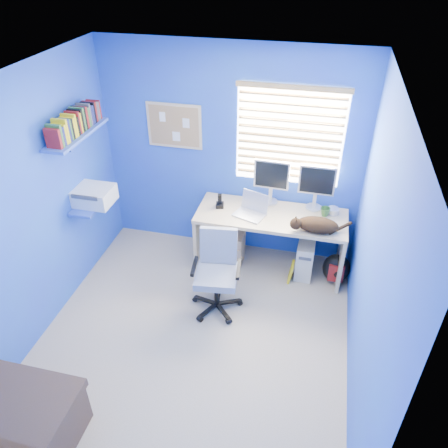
% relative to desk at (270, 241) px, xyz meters
% --- Properties ---
extents(floor, '(3.00, 3.20, 0.00)m').
position_rel_desk_xyz_m(floor, '(-0.55, -1.26, -0.37)').
color(floor, '#C0AD94').
rests_on(floor, ground).
extents(ceiling, '(3.00, 3.20, 0.00)m').
position_rel_desk_xyz_m(ceiling, '(-0.55, -1.26, 2.13)').
color(ceiling, white).
rests_on(ceiling, wall_back).
extents(wall_back, '(3.00, 0.01, 2.50)m').
position_rel_desk_xyz_m(wall_back, '(-0.55, 0.34, 0.88)').
color(wall_back, blue).
rests_on(wall_back, ground).
extents(wall_front, '(3.00, 0.01, 2.50)m').
position_rel_desk_xyz_m(wall_front, '(-0.55, -2.86, 0.88)').
color(wall_front, blue).
rests_on(wall_front, ground).
extents(wall_left, '(0.01, 3.20, 2.50)m').
position_rel_desk_xyz_m(wall_left, '(-2.05, -1.26, 0.88)').
color(wall_left, blue).
rests_on(wall_left, ground).
extents(wall_right, '(0.01, 3.20, 2.50)m').
position_rel_desk_xyz_m(wall_right, '(0.95, -1.26, 0.88)').
color(wall_right, blue).
rests_on(wall_right, ground).
extents(desk, '(1.68, 0.65, 0.74)m').
position_rel_desk_xyz_m(desk, '(0.00, 0.00, 0.00)').
color(desk, '#D0B38A').
rests_on(desk, floor).
extents(laptop, '(0.40, 0.35, 0.22)m').
position_rel_desk_xyz_m(laptop, '(-0.24, -0.07, 0.48)').
color(laptop, silver).
rests_on(laptop, desk).
extents(monitor_left, '(0.41, 0.14, 0.54)m').
position_rel_desk_xyz_m(monitor_left, '(-0.06, 0.26, 0.64)').
color(monitor_left, silver).
rests_on(monitor_left, desk).
extents(monitor_right, '(0.40, 0.12, 0.54)m').
position_rel_desk_xyz_m(monitor_right, '(0.45, 0.25, 0.64)').
color(monitor_right, silver).
rests_on(monitor_right, desk).
extents(phone, '(0.11, 0.13, 0.17)m').
position_rel_desk_xyz_m(phone, '(-0.61, 0.03, 0.45)').
color(phone, black).
rests_on(phone, desk).
extents(mug, '(0.10, 0.09, 0.10)m').
position_rel_desk_xyz_m(mug, '(0.58, 0.12, 0.42)').
color(mug, '#31662C').
rests_on(mug, desk).
extents(cd_spindle, '(0.13, 0.13, 0.07)m').
position_rel_desk_xyz_m(cd_spindle, '(0.67, 0.18, 0.41)').
color(cd_spindle, silver).
rests_on(cd_spindle, desk).
extents(cat, '(0.48, 0.32, 0.16)m').
position_rel_desk_xyz_m(cat, '(0.51, -0.20, 0.45)').
color(cat, black).
rests_on(cat, desk).
extents(tower_pc, '(0.20, 0.44, 0.45)m').
position_rel_desk_xyz_m(tower_pc, '(0.43, 0.00, -0.14)').
color(tower_pc, beige).
rests_on(tower_pc, floor).
extents(drawer_boxes, '(0.35, 0.28, 0.41)m').
position_rel_desk_xyz_m(drawer_boxes, '(-0.49, 0.01, -0.17)').
color(drawer_boxes, tan).
rests_on(drawer_boxes, floor).
extents(yellow_book, '(0.03, 0.17, 0.24)m').
position_rel_desk_xyz_m(yellow_book, '(0.29, -0.20, -0.25)').
color(yellow_book, yellow).
rests_on(yellow_book, floor).
extents(backpack, '(0.32, 0.25, 0.37)m').
position_rel_desk_xyz_m(backpack, '(0.79, -0.08, -0.19)').
color(backpack, black).
rests_on(backpack, floor).
extents(bed_corner, '(0.98, 0.70, 0.47)m').
position_rel_desk_xyz_m(bed_corner, '(-1.63, -2.64, -0.13)').
color(bed_corner, brown).
rests_on(bed_corner, floor).
extents(office_chair, '(0.58, 0.58, 0.89)m').
position_rel_desk_xyz_m(office_chair, '(-0.44, -0.78, -0.04)').
color(office_chair, black).
rests_on(office_chair, floor).
extents(window_blinds, '(1.15, 0.05, 1.10)m').
position_rel_desk_xyz_m(window_blinds, '(0.10, 0.31, 1.18)').
color(window_blinds, white).
rests_on(window_blinds, ground).
extents(corkboard, '(0.64, 0.02, 0.52)m').
position_rel_desk_xyz_m(corkboard, '(-1.20, 0.33, 1.18)').
color(corkboard, '#D0B38A').
rests_on(corkboard, ground).
extents(wall_shelves, '(0.42, 0.90, 1.05)m').
position_rel_desk_xyz_m(wall_shelves, '(-1.91, -0.51, 1.06)').
color(wall_shelves, blue).
rests_on(wall_shelves, ground).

